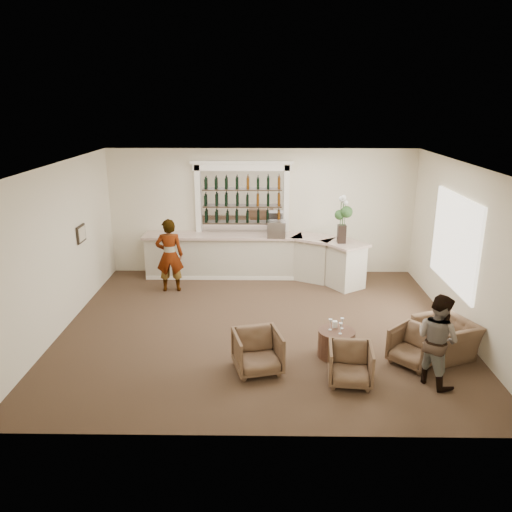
{
  "coord_description": "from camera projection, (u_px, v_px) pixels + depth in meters",
  "views": [
    {
      "loc": [
        0.04,
        -9.37,
        4.46
      ],
      "look_at": [
        -0.11,
        0.9,
        1.25
      ],
      "focal_mm": 35.0,
      "sensor_mm": 36.0,
      "label": 1
    }
  ],
  "objects": [
    {
      "name": "wine_glass_tbl_c",
      "position": [
        340.0,
        328.0,
        8.82
      ],
      "size": [
        0.07,
        0.07,
        0.21
      ],
      "primitive_type": null,
      "color": "white",
      "rests_on": "cocktail_table"
    },
    {
      "name": "armchair_center",
      "position": [
        350.0,
        364.0,
        8.16
      ],
      "size": [
        0.77,
        0.79,
        0.66
      ],
      "primitive_type": "imported",
      "rotation": [
        0.0,
        0.0,
        -0.1
      ],
      "color": "brown",
      "rests_on": "ground"
    },
    {
      "name": "wine_glass_bar_left",
      "position": [
        268.0,
        232.0,
        12.73
      ],
      "size": [
        0.07,
        0.07,
        0.21
      ],
      "primitive_type": null,
      "color": "white",
      "rests_on": "bar_counter"
    },
    {
      "name": "room_shell",
      "position": [
        269.0,
        208.0,
        10.25
      ],
      "size": [
        8.04,
        7.02,
        3.32
      ],
      "color": "#EEE3C6",
      "rests_on": "ground"
    },
    {
      "name": "ground",
      "position": [
        260.0,
        327.0,
        10.28
      ],
      "size": [
        8.0,
        8.0,
        0.0
      ],
      "primitive_type": "plane",
      "color": "#4C3726",
      "rests_on": "ground"
    },
    {
      "name": "wine_glass_tbl_b",
      "position": [
        342.0,
        323.0,
        9.02
      ],
      "size": [
        0.07,
        0.07,
        0.21
      ],
      "primitive_type": null,
      "color": "white",
      "rests_on": "cocktail_table"
    },
    {
      "name": "armchair_far",
      "position": [
        446.0,
        337.0,
        9.12
      ],
      "size": [
        1.18,
        1.25,
        0.64
      ],
      "primitive_type": "imported",
      "rotation": [
        0.0,
        0.0,
        -1.18
      ],
      "color": "brown",
      "rests_on": "ground"
    },
    {
      "name": "bar_counter",
      "position": [
        255.0,
        257.0,
        12.97
      ],
      "size": [
        5.72,
        1.8,
        1.14
      ],
      "color": "beige",
      "rests_on": "ground"
    },
    {
      "name": "armchair_left",
      "position": [
        258.0,
        352.0,
        8.51
      ],
      "size": [
        0.94,
        0.96,
        0.72
      ],
      "primitive_type": "imported",
      "rotation": [
        0.0,
        0.0,
        0.25
      ],
      "color": "brown",
      "rests_on": "ground"
    },
    {
      "name": "flower_vase",
      "position": [
        343.0,
        216.0,
        11.97
      ],
      "size": [
        0.31,
        0.31,
        1.17
      ],
      "color": "black",
      "rests_on": "bar_counter"
    },
    {
      "name": "wine_glass_tbl_a",
      "position": [
        330.0,
        325.0,
        8.97
      ],
      "size": [
        0.07,
        0.07,
        0.21
      ],
      "primitive_type": null,
      "color": "white",
      "rests_on": "cocktail_table"
    },
    {
      "name": "espresso_machine",
      "position": [
        276.0,
        229.0,
        12.64
      ],
      "size": [
        0.47,
        0.4,
        0.41
      ],
      "primitive_type": "cube",
      "rotation": [
        0.0,
        0.0,
        -0.03
      ],
      "color": "#B0B0B4",
      "rests_on": "bar_counter"
    },
    {
      "name": "cocktail_table",
      "position": [
        336.0,
        343.0,
        9.05
      ],
      "size": [
        0.67,
        0.67,
        0.5
      ],
      "primitive_type": "cylinder",
      "color": "#503122",
      "rests_on": "ground"
    },
    {
      "name": "sommelier",
      "position": [
        170.0,
        255.0,
        11.99
      ],
      "size": [
        0.7,
        0.5,
        1.8
      ],
      "primitive_type": "imported",
      "rotation": [
        0.0,
        0.0,
        3.25
      ],
      "color": "gray",
      "rests_on": "ground"
    },
    {
      "name": "wine_glass_bar_right",
      "position": [
        284.0,
        231.0,
        12.8
      ],
      "size": [
        0.07,
        0.07,
        0.21
      ],
      "primitive_type": null,
      "color": "white",
      "rests_on": "bar_counter"
    },
    {
      "name": "armchair_right",
      "position": [
        414.0,
        346.0,
        8.75
      ],
      "size": [
        1.02,
        1.02,
        0.67
      ],
      "primitive_type": "imported",
      "rotation": [
        0.0,
        0.0,
        -0.8
      ],
      "color": "brown",
      "rests_on": "ground"
    },
    {
      "name": "back_bar_alcove",
      "position": [
        242.0,
        198.0,
        12.93
      ],
      "size": [
        2.64,
        0.25,
        3.0
      ],
      "color": "white",
      "rests_on": "ground"
    },
    {
      "name": "napkin_holder",
      "position": [
        335.0,
        324.0,
        9.09
      ],
      "size": [
        0.08,
        0.08,
        0.12
      ],
      "primitive_type": "cube",
      "color": "white",
      "rests_on": "cocktail_table"
    },
    {
      "name": "guest",
      "position": [
        437.0,
        340.0,
        8.03
      ],
      "size": [
        0.9,
        0.95,
        1.55
      ],
      "primitive_type": "imported",
      "rotation": [
        0.0,
        0.0,
        2.14
      ],
      "color": "gray",
      "rests_on": "ground"
    }
  ]
}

